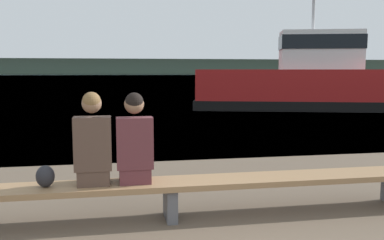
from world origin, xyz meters
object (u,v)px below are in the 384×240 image
at_px(shopping_bag, 45,176).
at_px(tugboat_red, 310,84).
at_px(person_left, 93,144).
at_px(person_right, 135,143).
at_px(bench_main, 170,188).

distance_m(shopping_bag, tugboat_red, 15.91).
xyz_separation_m(person_left, person_right, (0.46, -0.00, -0.00)).
bearing_deg(bench_main, person_right, -179.72).
bearing_deg(bench_main, person_left, -179.87).
bearing_deg(person_left, shopping_bag, 179.74).
height_order(person_left, tugboat_red, tugboat_red).
relative_size(person_left, tugboat_red, 0.10).
bearing_deg(tugboat_red, person_left, 162.27).
bearing_deg(shopping_bag, person_left, -0.26).
height_order(person_left, person_right, person_left).
bearing_deg(person_right, tugboat_red, 57.03).
bearing_deg(tugboat_red, bench_main, 164.95).
bearing_deg(person_right, bench_main, 0.28).
distance_m(person_left, shopping_bag, 0.62).
distance_m(person_right, shopping_bag, 1.03).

